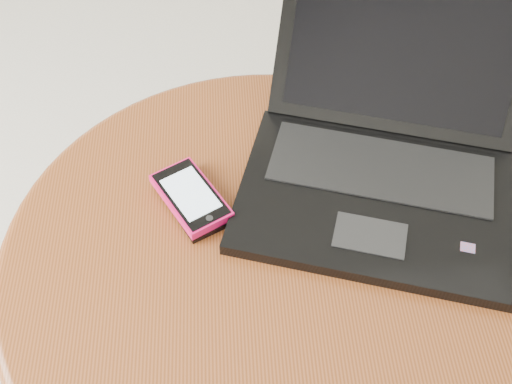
{
  "coord_description": "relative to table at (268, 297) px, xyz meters",
  "views": [
    {
      "loc": [
        -0.12,
        -0.51,
        1.17
      ],
      "look_at": [
        -0.09,
        -0.03,
        0.58
      ],
      "focal_mm": 46.07,
      "sensor_mm": 36.0,
      "label": 1
    }
  ],
  "objects": [
    {
      "name": "table",
      "position": [
        0.0,
        0.0,
        0.0
      ],
      "size": [
        0.66,
        0.66,
        0.52
      ],
      "color": "brown",
      "rests_on": "ground"
    },
    {
      "name": "laptop",
      "position": [
        0.15,
        0.11,
        0.15
      ],
      "size": [
        0.42,
        0.44,
        0.19
      ],
      "color": "black",
      "rests_on": "table"
    },
    {
      "name": "phone_black",
      "position": [
        -0.09,
        0.07,
        0.12
      ],
      "size": [
        0.1,
        0.12,
        0.01
      ],
      "color": "black",
      "rests_on": "table"
    },
    {
      "name": "phone_pink",
      "position": [
        -0.09,
        0.07,
        0.13
      ],
      "size": [
        0.11,
        0.13,
        0.01
      ],
      "color": "#D90F58",
      "rests_on": "phone_black"
    }
  ]
}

